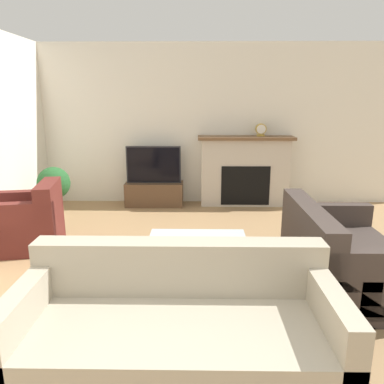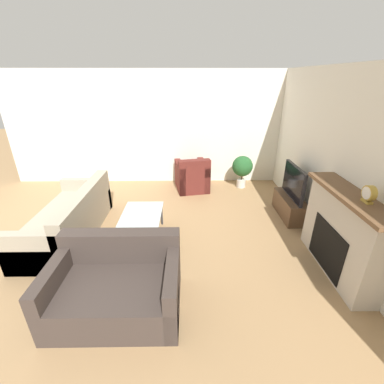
{
  "view_description": "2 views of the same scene",
  "coord_description": "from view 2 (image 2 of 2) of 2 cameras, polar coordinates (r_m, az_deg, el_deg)",
  "views": [
    {
      "loc": [
        0.22,
        -1.3,
        1.83
      ],
      "look_at": [
        0.16,
        2.74,
        0.79
      ],
      "focal_mm": 35.0,
      "sensor_mm": 36.0,
      "label": 1
    },
    {
      "loc": [
        3.91,
        2.94,
        2.52
      ],
      "look_at": [
        0.13,
        2.99,
        0.82
      ],
      "focal_mm": 24.0,
      "sensor_mm": 36.0,
      "label": 2
    }
  ],
  "objects": [
    {
      "name": "mantel_clock",
      "position": [
        3.57,
        34.66,
        -0.34
      ],
      "size": [
        0.18,
        0.07,
        0.21
      ],
      "color": "#B79338",
      "rests_on": "fireplace"
    },
    {
      "name": "tv_stand",
      "position": [
        5.38,
        20.86,
        -3.0
      ],
      "size": [
        0.98,
        0.36,
        0.4
      ],
      "color": "brown",
      "rests_on": "ground_plane"
    },
    {
      "name": "ground_plane",
      "position": [
        5.5,
        -33.26,
        -7.41
      ],
      "size": [
        20.0,
        20.0,
        0.0
      ],
      "primitive_type": "plane",
      "color": "#9E7A51"
    },
    {
      "name": "wall_back",
      "position": [
        4.67,
        28.51,
        6.77
      ],
      "size": [
        7.87,
        0.06,
        2.7
      ],
      "color": "silver",
      "rests_on": "ground_plane"
    },
    {
      "name": "coffee_table",
      "position": [
        4.33,
        -11.17,
        -5.52
      ],
      "size": [
        0.98,
        0.65,
        0.45
      ],
      "color": "#333338",
      "rests_on": "ground_plane"
    },
    {
      "name": "armchair_by_window",
      "position": [
        6.2,
        0.02,
        3.24
      ],
      "size": [
        0.95,
        0.86,
        0.82
      ],
      "rotation": [
        0.0,
        0.0,
        -1.39
      ],
      "color": "#5B231E",
      "rests_on": "ground_plane"
    },
    {
      "name": "potted_plant",
      "position": [
        6.37,
        11.13,
        5.39
      ],
      "size": [
        0.5,
        0.5,
        0.79
      ],
      "color": "beige",
      "rests_on": "ground_plane"
    },
    {
      "name": "couch_loveseat",
      "position": [
        3.3,
        -16.25,
        -19.53
      ],
      "size": [
        0.97,
        1.44,
        0.82
      ],
      "rotation": [
        0.0,
        0.0,
        1.57
      ],
      "color": "#3D332D",
      "rests_on": "ground_plane"
    },
    {
      "name": "fireplace",
      "position": [
        4.03,
        30.51,
        -7.66
      ],
      "size": [
        1.6,
        0.4,
        1.19
      ],
      "color": "#BCB2A3",
      "rests_on": "ground_plane"
    },
    {
      "name": "couch_sectional",
      "position": [
        4.88,
        -25.51,
        -5.63
      ],
      "size": [
        2.1,
        0.93,
        0.82
      ],
      "color": "#9E937F",
      "rests_on": "ground_plane"
    },
    {
      "name": "tv",
      "position": [
        5.18,
        21.67,
        2.06
      ],
      "size": [
        0.92,
        0.06,
        0.62
      ],
      "color": "#232328",
      "rests_on": "tv_stand"
    },
    {
      "name": "wall_left",
      "position": [
        6.49,
        -3.99,
        13.78
      ],
      "size": [
        0.06,
        8.18,
        2.7
      ],
      "color": "silver",
      "rests_on": "ground_plane"
    }
  ]
}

